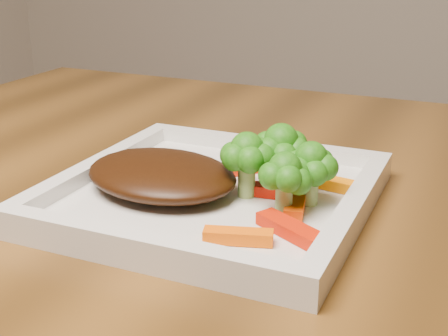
% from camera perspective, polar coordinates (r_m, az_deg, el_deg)
% --- Properties ---
extents(plate, '(0.27, 0.27, 0.01)m').
position_cam_1_polar(plate, '(0.57, -0.93, -2.80)').
color(plate, silver).
rests_on(plate, dining_table).
extents(steak, '(0.17, 0.14, 0.03)m').
position_cam_1_polar(steak, '(0.57, -5.74, -0.59)').
color(steak, '#321707').
rests_on(steak, plate).
extents(broccoli_0, '(0.07, 0.07, 0.07)m').
position_cam_1_polar(broccoli_0, '(0.56, 5.21, 1.39)').
color(broccoli_0, '#296E12').
rests_on(broccoli_0, plate).
extents(broccoli_1, '(0.06, 0.06, 0.06)m').
position_cam_1_polar(broccoli_1, '(0.53, 7.94, -0.06)').
color(broccoli_1, '#277213').
rests_on(broccoli_1, plate).
extents(broccoli_2, '(0.06, 0.06, 0.06)m').
position_cam_1_polar(broccoli_2, '(0.51, 5.56, -1.24)').
color(broccoli_2, '#1F7A14').
rests_on(broccoli_2, plate).
extents(broccoli_3, '(0.06, 0.06, 0.06)m').
position_cam_1_polar(broccoli_3, '(0.55, 2.09, 0.43)').
color(broccoli_3, '#1C7012').
rests_on(broccoli_3, plate).
extents(carrot_0, '(0.05, 0.03, 0.01)m').
position_cam_1_polar(carrot_0, '(0.47, 1.30, -6.27)').
color(carrot_0, '#F65D04').
rests_on(carrot_0, plate).
extents(carrot_1, '(0.06, 0.05, 0.01)m').
position_cam_1_polar(carrot_1, '(0.48, 6.11, -5.59)').
color(carrot_1, red).
rests_on(carrot_1, plate).
extents(carrot_3, '(0.06, 0.02, 0.01)m').
position_cam_1_polar(carrot_3, '(0.58, 9.83, -1.40)').
color(carrot_3, orange).
rests_on(carrot_3, plate).
extents(carrot_4, '(0.05, 0.05, 0.01)m').
position_cam_1_polar(carrot_4, '(0.62, 3.06, 0.23)').
color(carrot_4, '#FF2204').
rests_on(carrot_4, plate).
extents(carrot_5, '(0.03, 0.06, 0.01)m').
position_cam_1_polar(carrot_5, '(0.53, 6.57, -3.22)').
color(carrot_5, '#E73E03').
rests_on(carrot_5, plate).
extents(carrot_6, '(0.05, 0.02, 0.01)m').
position_cam_1_polar(carrot_6, '(0.55, 5.14, -2.18)').
color(carrot_6, red).
rests_on(carrot_6, plate).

